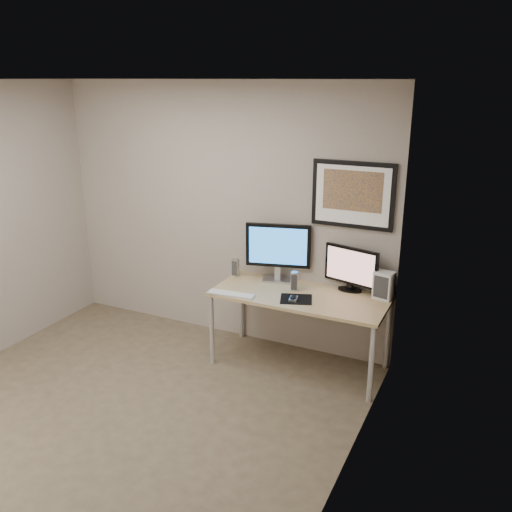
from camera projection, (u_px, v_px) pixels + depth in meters
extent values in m
plane|color=brown|center=(124.00, 414.00, 4.42)|extent=(3.60, 3.60, 0.00)
plane|color=white|center=(94.00, 79.00, 3.61)|extent=(3.60, 3.60, 0.00)
plane|color=gray|center=(221.00, 214.00, 5.47)|extent=(3.60, 0.00, 3.60)
plane|color=gray|center=(346.00, 305.00, 3.28)|extent=(0.00, 3.40, 3.40)
cube|color=olive|center=(300.00, 296.00, 4.95)|extent=(1.60, 0.70, 0.03)
cylinder|color=silver|center=(212.00, 330.00, 5.11)|extent=(0.04, 0.04, 0.70)
cylinder|color=silver|center=(241.00, 306.00, 5.64)|extent=(0.04, 0.04, 0.70)
cylinder|color=silver|center=(371.00, 364.00, 4.49)|extent=(0.04, 0.04, 0.70)
cylinder|color=silver|center=(388.00, 334.00, 5.02)|extent=(0.04, 0.04, 0.70)
cube|color=black|center=(353.00, 195.00, 4.81)|extent=(0.75, 0.03, 0.60)
cube|color=white|center=(352.00, 195.00, 4.79)|extent=(0.67, 0.00, 0.52)
cube|color=#F8A521|center=(352.00, 191.00, 4.78)|extent=(0.54, 0.00, 0.36)
cube|color=#B0B0B5|center=(278.00, 279.00, 5.28)|extent=(0.33, 0.27, 0.02)
cube|color=#B0B0B5|center=(278.00, 272.00, 5.26)|extent=(0.07, 0.06, 0.12)
cube|color=black|center=(278.00, 246.00, 5.17)|extent=(0.61, 0.19, 0.42)
cube|color=#1C5BA1|center=(277.00, 246.00, 5.15)|extent=(0.54, 0.14, 0.36)
cube|color=black|center=(350.00, 290.00, 5.02)|extent=(0.25, 0.18, 0.02)
cube|color=black|center=(350.00, 286.00, 5.01)|extent=(0.06, 0.05, 0.05)
cube|color=black|center=(351.00, 266.00, 4.95)|extent=(0.53, 0.16, 0.35)
cube|color=tan|center=(351.00, 266.00, 4.93)|extent=(0.47, 0.12, 0.30)
cylinder|color=#B0B0B5|center=(236.00, 267.00, 5.38)|extent=(0.07, 0.07, 0.18)
cylinder|color=#B0B0B5|center=(294.00, 281.00, 5.02)|extent=(0.09, 0.09, 0.18)
cube|color=#B8B9BD|center=(231.00, 294.00, 4.93)|extent=(0.46, 0.16, 0.02)
cube|color=black|center=(296.00, 299.00, 4.83)|extent=(0.35, 0.33, 0.00)
ellipsoid|color=black|center=(293.00, 298.00, 4.80)|extent=(0.08, 0.12, 0.04)
cube|color=silver|center=(384.00, 285.00, 4.81)|extent=(0.19, 0.15, 0.25)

